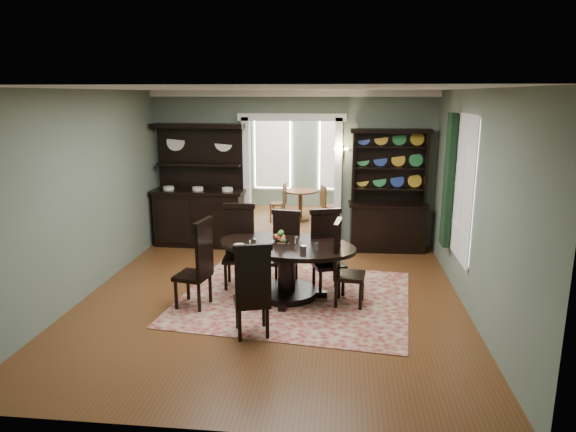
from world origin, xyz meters
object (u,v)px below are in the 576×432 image
dining_table (287,260)px  parlor_table (300,201)px  sideboard (200,203)px  welsh_dresser (388,207)px

dining_table → parlor_table: size_ratio=3.00×
sideboard → parlor_table: 2.87m
dining_table → parlor_table: bearing=107.2°
dining_table → parlor_table: 4.74m
parlor_table → welsh_dresser: bearing=-49.7°
sideboard → welsh_dresser: sideboard is taller
dining_table → welsh_dresser: (1.65, 2.56, 0.27)m
dining_table → parlor_table: dining_table is taller
welsh_dresser → dining_table: bearing=-124.7°
dining_table → welsh_dresser: welsh_dresser is taller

